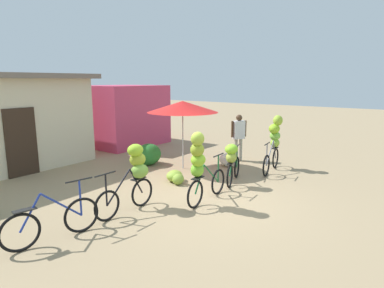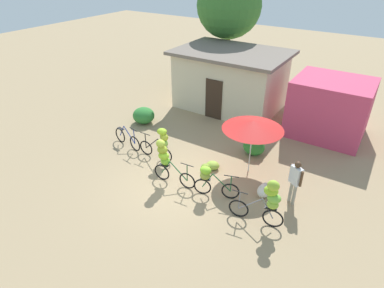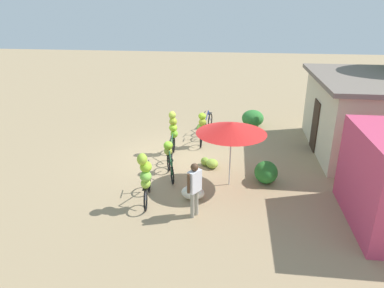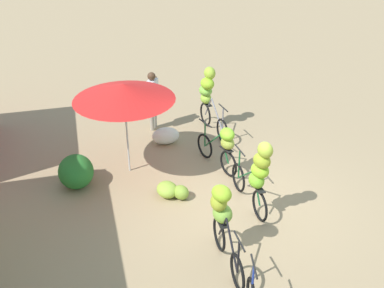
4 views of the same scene
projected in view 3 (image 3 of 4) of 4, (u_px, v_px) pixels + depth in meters
The scene contains 13 objects.
ground_plane at pixel (174, 157), 13.69m from camera, with size 60.00×60.00×0.00m, color #9E8561.
building_low at pixel (364, 115), 13.71m from camera, with size 5.60×4.00×2.99m.
hedge_bush_front_left at pixel (253, 118), 16.95m from camera, with size 1.06×1.03×0.78m, color #307B32.
hedge_bush_front_right at pixel (266, 172), 11.71m from camera, with size 0.90×0.76×0.72m, color #29742B.
market_umbrella at pixel (231, 128), 10.94m from camera, with size 2.21×2.21×2.15m.
bicycle_leftmost at pixel (207, 123), 16.39m from camera, with size 1.69×0.38×1.02m.
bicycle_near_pile at pixel (202, 126), 14.49m from camera, with size 1.62×0.43×1.44m.
bicycle_center_loaded at pixel (173, 131), 13.61m from camera, with size 1.70×0.42×1.70m.
bicycle_by_shop at pixel (169, 156), 12.14m from camera, with size 1.52×0.59×1.15m.
bicycle_rightmost at pixel (146, 176), 10.09m from camera, with size 1.71×0.46×1.72m.
banana_pile_on_ground at pixel (210, 163), 12.87m from camera, with size 0.69×0.75×0.31m.
produce_sack at pixel (193, 193), 10.74m from camera, with size 0.70×0.44×0.44m, color silver.
person_vendor at pixel (194, 185), 9.61m from camera, with size 0.50×0.39×1.62m.
Camera 3 is at (12.32, 2.19, 5.63)m, focal length 33.22 mm.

